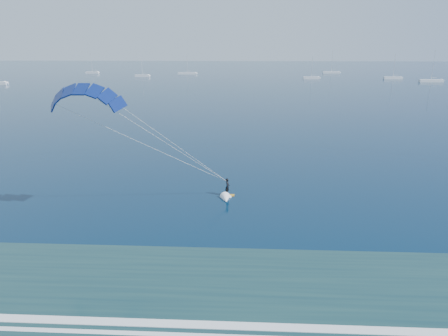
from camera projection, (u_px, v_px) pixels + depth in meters
name	position (u px, v px, depth m)	size (l,w,h in m)	color
kitesurfer_rig	(161.00, 140.00, 38.97)	(17.96, 9.00, 13.78)	orange
sailboat_1	(142.00, 76.00, 214.11)	(7.80, 2.40, 10.84)	white
sailboat_2	(187.00, 73.00, 233.86)	(10.89, 2.40, 14.38)	white
sailboat_3	(311.00, 78.00, 200.10)	(7.98, 2.40, 11.18)	white
sailboat_4	(331.00, 72.00, 241.88)	(10.15, 2.40, 13.60)	white
sailboat_5	(393.00, 78.00, 200.04)	(8.95, 2.40, 12.18)	white
sailboat_6	(431.00, 81.00, 183.50)	(10.56, 2.40, 14.06)	white
sailboat_7	(92.00, 72.00, 240.25)	(7.80, 2.40, 11.57)	white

